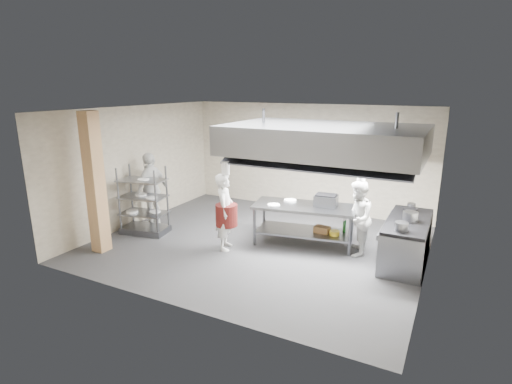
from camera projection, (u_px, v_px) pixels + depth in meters
The scene contains 23 objects.
floor at pixel (259, 243), 9.10m from camera, with size 7.00×7.00×0.00m, color #28282A.
ceiling at pixel (260, 110), 8.32m from camera, with size 7.00×7.00×0.00m, color silver.
wall_back at pixel (307, 158), 11.29m from camera, with size 7.00×7.00×0.00m, color gray.
wall_left at pixel (138, 165), 10.25m from camera, with size 6.00×6.00×0.00m, color gray.
wall_right at pixel (433, 200), 7.17m from camera, with size 6.00×6.00×0.00m, color gray.
column at pixel (95, 184), 8.35m from camera, with size 0.30×0.30×3.00m, color tan.
exhaust_hood at pixel (324, 140), 8.25m from camera, with size 4.00×2.50×0.60m, color gray.
hood_strip_a at pixel (284, 152), 8.72m from camera, with size 1.60×0.12×0.04m, color white.
hood_strip_b at pixel (367, 159), 7.93m from camera, with size 1.60×0.12×0.04m, color white.
wall_shelf at pixel (370, 164), 10.36m from camera, with size 1.50×0.28×0.04m, color gray.
island at pixel (304, 225), 8.97m from camera, with size 2.24×0.93×0.91m, color slate, non-canonical shape.
island_worktop at pixel (304, 207), 8.86m from camera, with size 2.24×0.93×0.06m, color gray.
island_undershelf at pixel (304, 231), 9.01m from camera, with size 2.06×0.84×0.04m, color slate.
pass_rack at pixel (143, 200), 9.57m from camera, with size 1.09×0.63×1.63m, color slate, non-canonical shape.
cooking_range at pixel (406, 242), 8.06m from camera, with size 0.80×2.00×0.84m, color slate.
range_top at pixel (409, 221), 7.95m from camera, with size 0.78×1.96×0.06m, color black.
chef_head at pixel (225, 212), 8.61m from camera, with size 0.62×0.40×1.69m, color white.
chef_line at pixel (357, 218), 8.33m from camera, with size 0.78×0.61×1.61m, color silver.
chef_plating at pixel (152, 189), 10.08m from camera, with size 1.10×0.46×1.88m, color silver.
griddle at pixel (326, 201), 8.79m from camera, with size 0.49×0.38×0.24m, color gray.
wicker_basket at pixel (322, 229), 8.86m from camera, with size 0.33×0.23×0.14m, color olive.
stockpot at pixel (410, 216), 7.83m from camera, with size 0.29×0.29×0.20m, color gray.
plate_stack at pixel (144, 212), 9.65m from camera, with size 0.28×0.28×0.05m, color white.
Camera 1 is at (3.80, -7.58, 3.49)m, focal length 28.00 mm.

